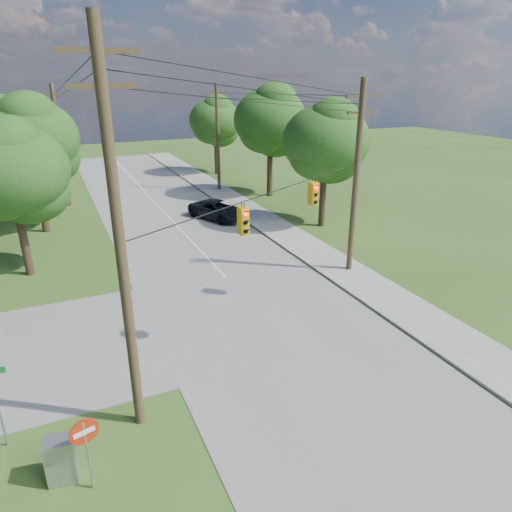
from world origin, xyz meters
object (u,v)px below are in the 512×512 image
pole_sw (120,242)px  car_main_north (218,210)px  pole_ne (356,177)px  do_not_enter_sign (85,439)px  control_cabinet (61,460)px  pole_north_w (61,146)px  pole_north_e (218,137)px

pole_sw → car_main_north: 23.42m
pole_sw → pole_ne: bearing=29.4°
do_not_enter_sign → control_cabinet: bearing=123.3°
car_main_north → do_not_enter_sign: do_not_enter_sign is taller
pole_sw → car_main_north: pole_sw is taller
pole_north_w → control_cabinet: size_ratio=7.06×
pole_sw → control_cabinet: (-2.38, -1.48, -5.52)m
pole_north_e → pole_north_w: size_ratio=1.00×
pole_sw → pole_north_e: 32.55m
control_cabinet → do_not_enter_sign: do_not_enter_sign is taller
pole_north_e → control_cabinet: pole_north_e is taller
pole_north_e → car_main_north: 10.74m
pole_ne → pole_north_e: 22.00m
pole_ne → control_cabinet: (-15.88, -9.08, -4.76)m
pole_sw → pole_north_e: (13.50, 29.60, -1.10)m
pole_ne → control_cabinet: 18.90m
pole_north_w → do_not_enter_sign: 31.92m
car_main_north → control_cabinet: 25.20m
pole_ne → pole_north_w: pole_ne is taller
pole_north_w → pole_ne: bearing=-57.7°
car_main_north → control_cabinet: bearing=-144.7°
pole_sw → pole_ne: 15.51m
pole_sw → pole_north_w: size_ratio=1.20×
pole_north_e → car_main_north: (-3.40, -9.20, -4.39)m
car_main_north → do_not_enter_sign: 25.43m
car_main_north → control_cabinet: car_main_north is taller
pole_sw → pole_ne: pole_sw is taller
pole_north_w → pole_north_e: bearing=0.0°
car_main_north → pole_north_e: bearing=44.7°
car_main_north → control_cabinet: (-12.48, -21.89, -0.03)m
control_cabinet → do_not_enter_sign: size_ratio=0.61×
pole_north_w → car_main_north: (10.50, -9.20, -4.39)m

